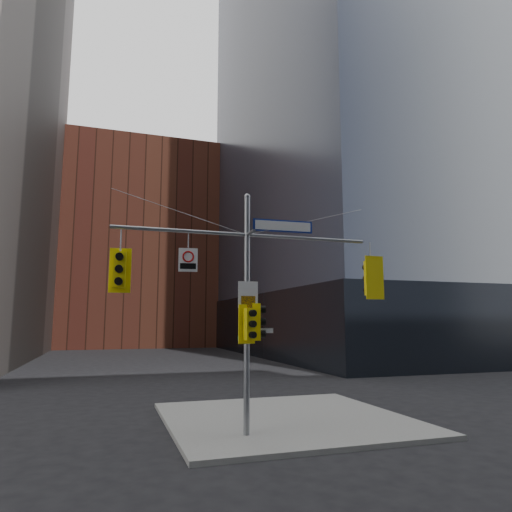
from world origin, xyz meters
TOP-DOWN VIEW (x-y plane):
  - ground at (0.00, 0.00)m, footprint 160.00×160.00m
  - sidewalk_corner at (2.00, 4.00)m, footprint 8.00×8.00m
  - podium_ne at (28.00, 32.00)m, footprint 36.40×36.40m
  - brick_midrise at (0.00, 58.00)m, footprint 26.00×20.00m
  - signal_assembly at (0.00, 1.99)m, footprint 8.00×0.80m
  - traffic_light_west_arm at (-3.69, 2.01)m, footprint 0.60×0.50m
  - traffic_light_east_arm at (4.29, 1.99)m, footprint 0.68×0.55m
  - traffic_light_pole_side at (0.33, 1.99)m, footprint 0.47×0.40m
  - traffic_light_pole_front at (-0.00, 1.73)m, footprint 0.54×0.50m
  - street_sign_blade at (1.18, 2.00)m, footprint 1.94×0.15m
  - regulatory_sign_arm at (-1.80, 1.97)m, footprint 0.55×0.12m
  - regulatory_sign_pole at (0.00, 1.88)m, footprint 0.60×0.05m
  - street_blade_ew at (0.45, 2.00)m, footprint 0.73×0.13m
  - street_blade_ns at (0.00, 2.45)m, footprint 0.11×0.67m

SIDE VIEW (x-z plane):
  - ground at x=0.00m, z-range 0.00..0.00m
  - sidewalk_corner at x=2.00m, z-range 0.00..0.15m
  - street_blade_ns at x=0.00m, z-range 2.80..2.93m
  - podium_ne at x=28.00m, z-range 0.00..6.00m
  - street_blade_ew at x=0.45m, z-range 3.03..3.18m
  - traffic_light_pole_front at x=0.00m, z-range 2.73..3.88m
  - traffic_light_pole_side at x=0.33m, z-range 2.82..3.92m
  - regulatory_sign_pole at x=0.00m, z-range 3.76..4.55m
  - signal_assembly at x=0.00m, z-range 0.77..8.07m
  - traffic_light_west_arm at x=-3.69m, z-range 4.17..5.43m
  - traffic_light_east_arm at x=4.29m, z-range 4.09..5.51m
  - regulatory_sign_arm at x=-1.80m, z-range 4.83..5.52m
  - street_sign_blade at x=1.18m, z-range 6.16..6.54m
  - brick_midrise at x=0.00m, z-range 0.00..28.00m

